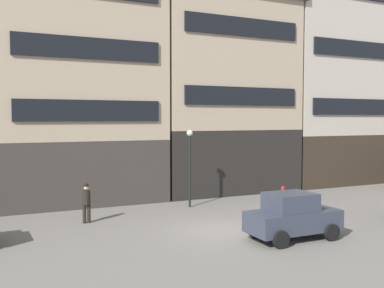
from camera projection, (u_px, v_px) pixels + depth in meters
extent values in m
plane|color=slate|center=(226.00, 231.00, 18.39)|extent=(120.00, 120.00, 0.00)
cube|color=#38332D|center=(80.00, 170.00, 25.33)|extent=(8.94, 5.55, 3.54)
cube|color=tan|center=(78.00, 27.00, 24.87)|extent=(8.94, 5.55, 12.76)
cube|color=black|center=(90.00, 111.00, 22.58)|extent=(7.51, 0.12, 1.10)
cube|color=black|center=(89.00, 48.00, 22.40)|extent=(7.51, 0.12, 1.10)
cube|color=black|center=(220.00, 159.00, 29.21)|extent=(9.15, 5.55, 4.01)
cube|color=tan|center=(220.00, 67.00, 28.86)|extent=(9.15, 5.55, 8.26)
cube|color=black|center=(243.00, 96.00, 26.42)|extent=(7.68, 0.12, 1.10)
cube|color=black|center=(243.00, 27.00, 26.18)|extent=(7.68, 0.12, 1.10)
cube|color=#33281E|center=(325.00, 158.00, 33.03)|extent=(8.54, 5.55, 3.56)
cube|color=#B7AD9E|center=(326.00, 54.00, 32.59)|extent=(8.54, 5.55, 11.92)
cube|color=black|center=(354.00, 107.00, 30.25)|extent=(7.17, 0.12, 1.10)
cube|color=black|center=(355.00, 49.00, 30.03)|extent=(7.17, 0.12, 1.10)
cube|color=#333847|center=(293.00, 221.00, 17.10)|extent=(3.70, 1.61, 0.80)
cube|color=#333847|center=(290.00, 202.00, 17.00)|extent=(1.80, 1.44, 0.70)
cube|color=silver|center=(308.00, 203.00, 17.37)|extent=(0.34, 1.31, 0.56)
cylinder|color=black|center=(303.00, 223.00, 18.40)|extent=(0.66, 0.18, 0.66)
cylinder|color=black|center=(332.00, 232.00, 16.88)|extent=(0.66, 0.18, 0.66)
cylinder|color=black|center=(255.00, 229.00, 17.37)|extent=(0.66, 0.18, 0.66)
cylinder|color=black|center=(281.00, 240.00, 15.86)|extent=(0.66, 0.18, 0.66)
cylinder|color=black|center=(84.00, 214.00, 19.73)|extent=(0.16, 0.16, 0.85)
cylinder|color=black|center=(89.00, 213.00, 19.82)|extent=(0.16, 0.16, 0.85)
cylinder|color=black|center=(86.00, 198.00, 19.73)|extent=(0.51, 0.51, 0.62)
sphere|color=tan|center=(86.00, 188.00, 19.71)|extent=(0.22, 0.22, 0.22)
cylinder|color=black|center=(86.00, 186.00, 19.70)|extent=(0.28, 0.28, 0.02)
cylinder|color=black|center=(86.00, 185.00, 19.70)|extent=(0.18, 0.18, 0.09)
cylinder|color=black|center=(190.00, 172.00, 23.30)|extent=(0.12, 0.12, 3.80)
sphere|color=silver|center=(190.00, 133.00, 23.18)|extent=(0.32, 0.32, 0.32)
cylinder|color=maroon|center=(283.00, 194.00, 25.38)|extent=(0.24, 0.24, 0.70)
sphere|color=maroon|center=(283.00, 188.00, 25.35)|extent=(0.22, 0.22, 0.22)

